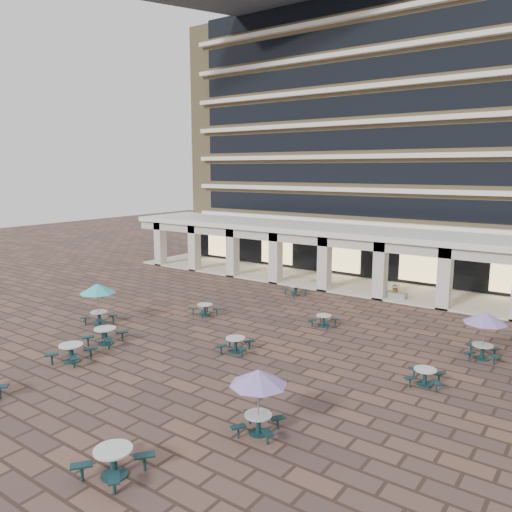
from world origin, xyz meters
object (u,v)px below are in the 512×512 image
at_px(planter_left, 321,281).
at_px(picnic_table_2, 113,460).
at_px(planter_right, 395,293).
at_px(picnic_table_1, 105,334).

bearing_deg(planter_left, picnic_table_2, -75.53).
xyz_separation_m(picnic_table_2, planter_left, (-6.17, 23.90, 0.05)).
relative_size(planter_left, planter_right, 1.00).
distance_m(picnic_table_2, planter_right, 23.90).
distance_m(picnic_table_2, planter_left, 24.68).
distance_m(picnic_table_1, planter_right, 19.14).
xyz_separation_m(picnic_table_1, planter_left, (3.11, 16.98, 0.06)).
bearing_deg(picnic_table_1, picnic_table_2, -54.41).
distance_m(picnic_table_1, picnic_table_2, 11.57).
bearing_deg(planter_left, planter_right, 0.00).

